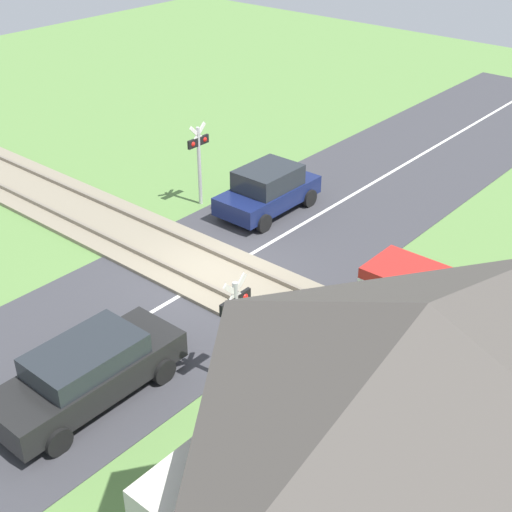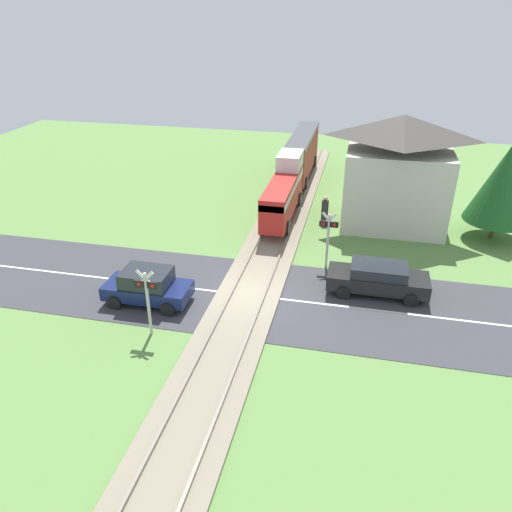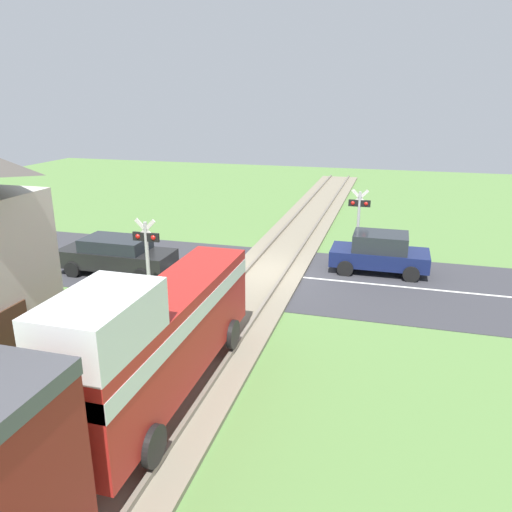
% 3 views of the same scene
% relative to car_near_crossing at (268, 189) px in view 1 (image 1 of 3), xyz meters
% --- Properties ---
extents(ground_plane, '(60.00, 60.00, 0.00)m').
position_rel_car_near_crossing_xyz_m(ground_plane, '(4.05, 1.44, -0.79)').
color(ground_plane, '#5B8442').
extents(road_surface, '(48.00, 6.40, 0.02)m').
position_rel_car_near_crossing_xyz_m(road_surface, '(4.05, 1.44, -0.78)').
color(road_surface, '#38383D').
rests_on(road_surface, ground_plane).
extents(track_bed, '(2.80, 48.00, 0.24)m').
position_rel_car_near_crossing_xyz_m(track_bed, '(4.05, 1.44, -0.72)').
color(track_bed, gray).
rests_on(track_bed, ground_plane).
extents(car_near_crossing, '(3.64, 1.81, 1.53)m').
position_rel_car_near_crossing_xyz_m(car_near_crossing, '(0.00, 0.00, 0.00)').
color(car_near_crossing, '#141E4C').
rests_on(car_near_crossing, ground_plane).
extents(car_far_side, '(4.35, 1.78, 1.42)m').
position_rel_car_near_crossing_xyz_m(car_far_side, '(9.52, 2.88, -0.04)').
color(car_far_side, black).
rests_on(car_far_side, ground_plane).
extents(crossing_signal_west_approach, '(0.90, 0.18, 2.79)m').
position_rel_car_near_crossing_xyz_m(crossing_signal_west_approach, '(1.01, -2.09, 1.02)').
color(crossing_signal_west_approach, '#B7B7B7').
rests_on(crossing_signal_west_approach, ground_plane).
extents(crossing_signal_east_approach, '(0.90, 0.18, 2.79)m').
position_rel_car_near_crossing_xyz_m(crossing_signal_east_approach, '(7.10, 4.97, 1.02)').
color(crossing_signal_east_approach, '#B7B7B7').
rests_on(crossing_signal_east_approach, ground_plane).
extents(station_building, '(6.01, 4.19, 6.27)m').
position_rel_car_near_crossing_xyz_m(station_building, '(10.26, 10.63, 2.27)').
color(station_building, beige).
rests_on(station_building, ground_plane).
extents(pedestrian_by_station, '(0.40, 0.40, 1.60)m').
position_rel_car_near_crossing_xyz_m(pedestrian_by_station, '(6.48, 10.28, -0.06)').
color(pedestrian_by_station, '#333338').
rests_on(pedestrian_by_station, ground_plane).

